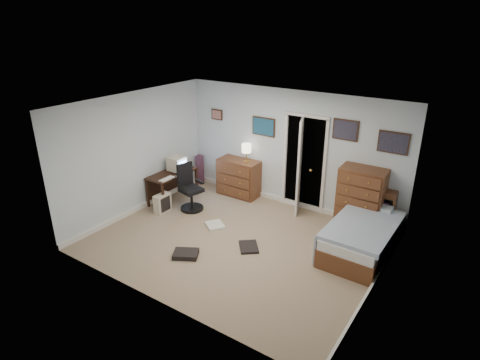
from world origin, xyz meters
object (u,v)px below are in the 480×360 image
at_px(low_dresser, 239,178).
at_px(computer_desk, 170,178).
at_px(tall_dresser, 361,199).
at_px(bed, 363,236).
at_px(office_chair, 190,192).

bearing_deg(low_dresser, computer_desk, -136.73).
xyz_separation_m(low_dresser, tall_dresser, (2.81, -0.02, 0.20)).
bearing_deg(bed, low_dresser, 167.00).
relative_size(low_dresser, tall_dresser, 0.77).
bearing_deg(low_dresser, bed, -14.57).
xyz_separation_m(low_dresser, bed, (3.14, -0.78, -0.13)).
distance_m(low_dresser, tall_dresser, 2.82).
bearing_deg(bed, office_chair, -172.51).
bearing_deg(office_chair, low_dresser, 83.21).
relative_size(office_chair, tall_dresser, 0.80).
bearing_deg(tall_dresser, bed, -68.93).
relative_size(low_dresser, bed, 0.49).
xyz_separation_m(office_chair, low_dresser, (0.46, 1.19, 0.04)).
distance_m(low_dresser, bed, 3.24).
bearing_deg(bed, tall_dresser, 114.09).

